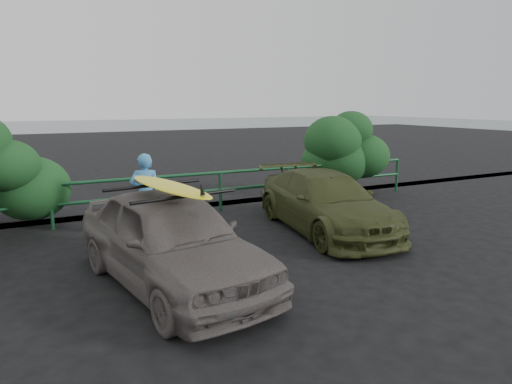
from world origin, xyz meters
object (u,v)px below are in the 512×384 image
surfboard (169,186)px  man (146,194)px  guardrail (183,194)px  olive_vehicle (325,202)px  sedan (171,239)px

surfboard → man: bearing=74.1°
guardrail → surfboard: bearing=-109.9°
guardrail → olive_vehicle: olive_vehicle is taller
man → guardrail: bearing=-116.1°
olive_vehicle → surfboard: (-3.88, -1.50, 0.91)m
olive_vehicle → man: bearing=165.4°
guardrail → man: bearing=-132.7°
sedan → olive_vehicle: size_ratio=0.98×
sedan → surfboard: (0.00, 0.00, 0.82)m
sedan → surfboard: size_ratio=1.78×
guardrail → olive_vehicle: size_ratio=3.20×
guardrail → man: (-1.22, -1.32, 0.35)m
surfboard → olive_vehicle: bearing=11.3°
olive_vehicle → surfboard: size_ratio=1.82×
guardrail → sedan: bearing=-109.9°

